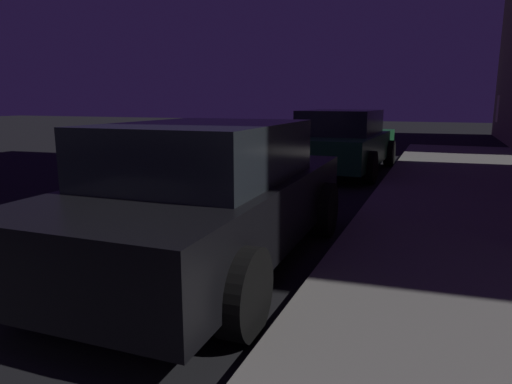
# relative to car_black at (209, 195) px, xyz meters

# --- Properties ---
(car_black) EXTENTS (2.09, 4.31, 1.43)m
(car_black) POSITION_rel_car_black_xyz_m (0.00, 0.00, 0.00)
(car_black) COLOR black
(car_black) RESTS_ON ground
(car_green) EXTENTS (2.13, 4.45, 1.43)m
(car_green) POSITION_rel_car_black_xyz_m (-0.00, 6.59, -0.01)
(car_green) COLOR #19592D
(car_green) RESTS_ON ground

